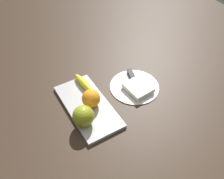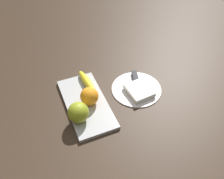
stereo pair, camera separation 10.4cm
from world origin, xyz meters
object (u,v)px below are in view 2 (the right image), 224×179
(folded_napkin, at_px, (139,90))
(orange_near_apple, at_px, (88,96))
(banana, at_px, (87,82))
(apple, at_px, (78,112))
(knife, at_px, (136,80))
(fruit_tray, at_px, (86,103))
(dinner_plate, at_px, (136,89))

(folded_napkin, bearing_deg, orange_near_apple, -95.35)
(orange_near_apple, bearing_deg, banana, 165.77)
(apple, height_order, folded_napkin, apple)
(knife, bearing_deg, orange_near_apple, -63.21)
(folded_napkin, xyz_separation_m, knife, (-0.07, 0.02, -0.01))
(fruit_tray, distance_m, apple, 0.10)
(fruit_tray, relative_size, knife, 1.91)
(banana, distance_m, orange_near_apple, 0.11)
(orange_near_apple, xyz_separation_m, folded_napkin, (0.02, 0.23, -0.03))
(fruit_tray, xyz_separation_m, knife, (-0.04, 0.26, 0.01))
(fruit_tray, relative_size, folded_napkin, 2.99)
(fruit_tray, xyz_separation_m, banana, (-0.10, 0.04, 0.02))
(fruit_tray, xyz_separation_m, apple, (0.07, -0.05, 0.05))
(apple, distance_m, banana, 0.20)
(banana, bearing_deg, dinner_plate, 57.28)
(fruit_tray, height_order, folded_napkin, folded_napkin)
(fruit_tray, bearing_deg, apple, -35.34)
(banana, bearing_deg, apple, -32.98)
(apple, distance_m, folded_napkin, 0.30)
(apple, relative_size, orange_near_apple, 1.10)
(apple, distance_m, dinner_plate, 0.30)
(fruit_tray, distance_m, dinner_plate, 0.24)
(dinner_plate, relative_size, knife, 1.24)
(fruit_tray, distance_m, knife, 0.26)
(apple, xyz_separation_m, knife, (-0.11, 0.31, -0.04))
(orange_near_apple, relative_size, folded_napkin, 0.66)
(banana, height_order, orange_near_apple, orange_near_apple)
(banana, bearing_deg, knife, 68.34)
(fruit_tray, height_order, banana, banana)
(orange_near_apple, distance_m, folded_napkin, 0.23)
(fruit_tray, bearing_deg, orange_near_apple, 59.11)
(orange_near_apple, relative_size, knife, 0.42)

